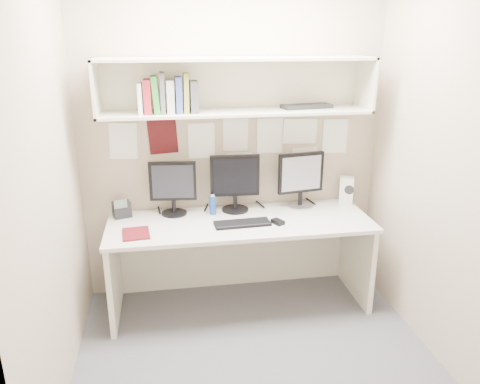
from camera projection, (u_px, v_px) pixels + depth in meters
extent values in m
cube|color=#4D4D52|center=(255.00, 354.00, 3.20)|extent=(2.40, 2.00, 0.01)
cube|color=tan|center=(233.00, 137.00, 3.71)|extent=(2.40, 0.02, 2.60)
cube|color=tan|center=(308.00, 242.00, 1.85)|extent=(2.40, 0.02, 2.60)
cube|color=tan|center=(46.00, 182.00, 2.59)|extent=(0.02, 2.00, 2.60)
cube|color=tan|center=(443.00, 163.00, 2.96)|extent=(0.02, 2.00, 2.60)
cube|color=beige|center=(240.00, 222.00, 3.57)|extent=(2.00, 0.70, 0.03)
cube|color=beige|center=(234.00, 247.00, 3.99)|extent=(1.96, 0.02, 0.70)
cube|color=beige|center=(237.00, 112.00, 3.46)|extent=(2.00, 0.38, 0.02)
cube|color=beige|center=(236.00, 59.00, 3.34)|extent=(2.00, 0.38, 0.02)
cube|color=beige|center=(233.00, 83.00, 3.57)|extent=(2.00, 0.02, 0.40)
cube|color=beige|center=(96.00, 88.00, 3.24)|extent=(0.02, 0.38, 0.40)
cube|color=beige|center=(365.00, 84.00, 3.55)|extent=(0.02, 0.38, 0.40)
cylinder|color=black|center=(174.00, 213.00, 3.69)|extent=(0.20, 0.20, 0.01)
cylinder|color=black|center=(174.00, 206.00, 3.67)|extent=(0.03, 0.03, 0.10)
cube|color=black|center=(173.00, 181.00, 3.62)|extent=(0.36, 0.08, 0.31)
cube|color=black|center=(173.00, 182.00, 3.60)|extent=(0.32, 0.04, 0.26)
cylinder|color=black|center=(235.00, 209.00, 3.76)|extent=(0.21, 0.21, 0.02)
cylinder|color=black|center=(235.00, 202.00, 3.74)|extent=(0.04, 0.04, 0.11)
cube|color=black|center=(235.00, 176.00, 3.68)|extent=(0.39, 0.05, 0.33)
cube|color=black|center=(235.00, 176.00, 3.67)|extent=(0.34, 0.02, 0.28)
cylinder|color=#A5A5AA|center=(300.00, 206.00, 3.85)|extent=(0.21, 0.21, 0.02)
cylinder|color=black|center=(300.00, 199.00, 3.83)|extent=(0.03, 0.03, 0.11)
cube|color=black|center=(301.00, 173.00, 3.77)|extent=(0.39, 0.10, 0.33)
cube|color=silver|center=(302.00, 173.00, 3.75)|extent=(0.33, 0.06, 0.28)
cube|color=black|center=(242.00, 223.00, 3.48)|extent=(0.42, 0.17, 0.02)
cube|color=black|center=(278.00, 222.00, 3.50)|extent=(0.10, 0.12, 0.03)
cube|color=silver|center=(346.00, 190.00, 3.90)|extent=(0.14, 0.14, 0.22)
cylinder|color=black|center=(349.00, 190.00, 3.84)|extent=(0.07, 0.03, 0.08)
cylinder|color=navy|center=(213.00, 205.00, 3.66)|extent=(0.05, 0.05, 0.15)
cylinder|color=white|center=(213.00, 196.00, 3.64)|extent=(0.03, 0.03, 0.02)
cube|color=#540E13|center=(136.00, 234.00, 3.31)|extent=(0.21, 0.24, 0.01)
cube|color=black|center=(122.00, 209.00, 3.62)|extent=(0.16, 0.14, 0.12)
cube|color=#4C6659|center=(121.00, 204.00, 3.54)|extent=(0.10, 0.04, 0.07)
cube|color=white|center=(140.00, 98.00, 3.29)|extent=(0.03, 0.18, 0.21)
cube|color=maroon|center=(148.00, 97.00, 3.30)|extent=(0.05, 0.18, 0.24)
cube|color=#2B7E2A|center=(156.00, 95.00, 3.30)|extent=(0.04, 0.18, 0.26)
cube|color=#4D4F52|center=(162.00, 93.00, 3.31)|extent=(0.03, 0.18, 0.28)
cube|color=#B8B6B2|center=(170.00, 97.00, 3.32)|extent=(0.05, 0.18, 0.23)
cube|color=#354485|center=(179.00, 95.00, 3.33)|extent=(0.04, 0.18, 0.25)
cube|color=olive|center=(186.00, 93.00, 3.33)|extent=(0.04, 0.18, 0.28)
cube|color=#3E3E40|center=(194.00, 97.00, 3.35)|extent=(0.06, 0.18, 0.22)
cube|color=black|center=(307.00, 106.00, 3.57)|extent=(0.40, 0.21, 0.03)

